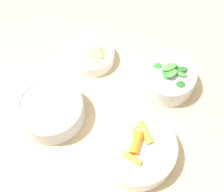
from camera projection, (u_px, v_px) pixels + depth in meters
ground_plane at (103, 159)px, 1.55m from camera, size 10.00×10.00×0.00m
dining_table at (99, 96)px, 1.01m from camera, size 1.07×1.06×0.73m
bowl_carrots at (137, 149)px, 0.78m from camera, size 0.20×0.20×0.08m
bowl_greens at (168, 78)px, 0.88m from camera, size 0.15×0.15×0.09m
bowl_beans_hotdog at (52, 111)px, 0.83m from camera, size 0.18×0.18×0.07m
bowl_cookies at (93, 55)px, 0.94m from camera, size 0.13×0.13×0.05m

